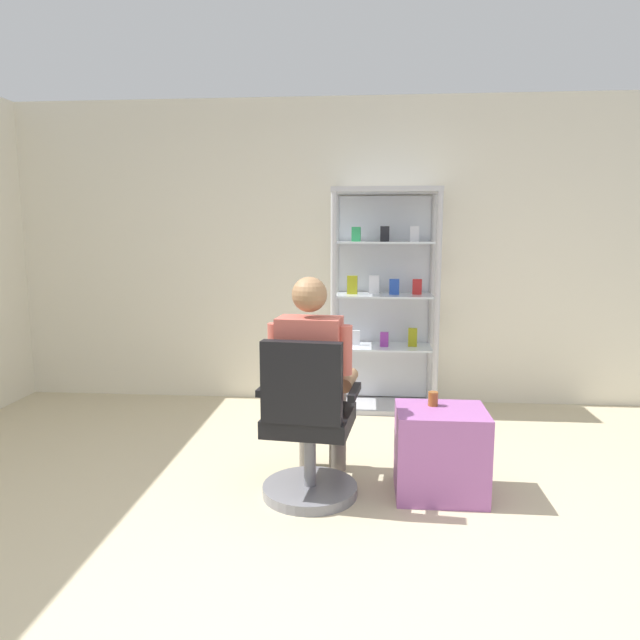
% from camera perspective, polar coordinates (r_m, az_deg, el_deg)
% --- Properties ---
extents(ground_plane, '(7.20, 7.20, 0.00)m').
position_cam_1_polar(ground_plane, '(2.74, -1.56, -25.45)').
color(ground_plane, '#C6B793').
extents(back_wall, '(6.00, 0.10, 2.70)m').
position_cam_1_polar(back_wall, '(5.26, 1.94, 6.62)').
color(back_wall, silver).
rests_on(back_wall, ground).
extents(display_cabinet_main, '(0.90, 0.45, 1.90)m').
position_cam_1_polar(display_cabinet_main, '(5.05, 6.33, 2.09)').
color(display_cabinet_main, '#B7B7BC').
rests_on(display_cabinet_main, ground).
extents(office_chair, '(0.59, 0.56, 0.96)m').
position_cam_1_polar(office_chair, '(3.37, -1.21, -11.15)').
color(office_chair, slate).
rests_on(office_chair, ground).
extents(seated_shopkeeper, '(0.52, 0.59, 1.29)m').
position_cam_1_polar(seated_shopkeeper, '(3.43, -0.65, -5.23)').
color(seated_shopkeeper, slate).
rests_on(seated_shopkeeper, ground).
extents(storage_crate, '(0.52, 0.42, 0.52)m').
position_cam_1_polar(storage_crate, '(3.55, 11.77, -12.62)').
color(storage_crate, '#9E599E').
rests_on(storage_crate, ground).
extents(tea_glass, '(0.06, 0.06, 0.08)m').
position_cam_1_polar(tea_glass, '(3.52, 11.08, -7.63)').
color(tea_glass, brown).
rests_on(tea_glass, storage_crate).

